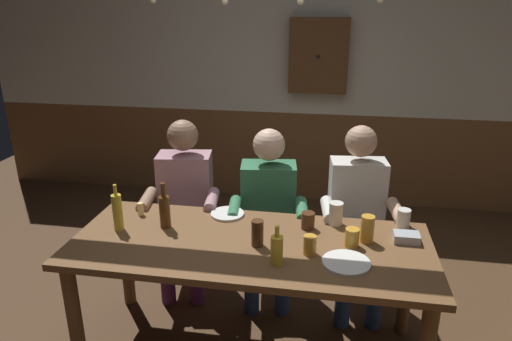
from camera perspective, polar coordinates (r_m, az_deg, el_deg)
The scene contains 21 objects.
back_wall_upper at distance 4.70m, azimuth 4.80°, elevation 15.52°, with size 6.51×0.12×1.40m, color beige.
back_wall_wainscot at distance 4.93m, azimuth 4.42°, elevation 1.93°, with size 6.51×0.12×0.93m, color brown.
dining_table at distance 2.65m, azimuth -0.74°, elevation -10.68°, with size 2.00×0.82×0.74m.
person_0 at distance 3.33m, azimuth -8.77°, elevation -3.42°, with size 0.55×0.57×1.24m.
person_1 at distance 3.20m, azimuth 1.51°, elevation -4.49°, with size 0.55×0.56×1.20m.
person_2 at distance 3.16m, azimuth 12.37°, elevation -5.04°, with size 0.53×0.55×1.25m.
table_candle at distance 2.99m, azimuth -14.00°, elevation -4.59°, with size 0.04×0.04×0.08m, color #F9E08C.
condiment_caddy at distance 2.73m, azimuth 17.99°, elevation -7.83°, with size 0.14×0.10×0.05m, color #B2B7BC.
plate_0 at distance 2.45m, azimuth 11.02°, elevation -11.05°, with size 0.25×0.25×0.01m, color white.
plate_1 at distance 2.92m, azimuth -3.53°, elevation -5.34°, with size 0.21×0.21×0.01m, color white.
bottle_0 at distance 2.78m, azimuth -11.15°, elevation -4.81°, with size 0.06×0.06×0.28m.
bottle_1 at distance 2.37m, azimuth 2.57°, elevation -9.68°, with size 0.06×0.06×0.21m.
bottle_2 at distance 2.81m, azimuth -16.65°, elevation -4.87°, with size 0.06×0.06×0.28m.
pint_glass_0 at distance 2.89m, azimuth 17.66°, elevation -5.58°, with size 0.08×0.08×0.11m, color white.
pint_glass_1 at distance 2.81m, azimuth 9.78°, elevation -5.23°, with size 0.08×0.08×0.14m, color white.
pint_glass_2 at distance 2.49m, azimuth 6.62°, elevation -9.06°, with size 0.07×0.07×0.10m, color gold.
pint_glass_3 at distance 2.60m, azimuth 11.71°, elevation -8.06°, with size 0.08×0.08×0.10m, color gold.
pint_glass_4 at distance 2.54m, azimuth 0.18°, elevation -7.70°, with size 0.07×0.07×0.15m, color #4C2D19.
pint_glass_5 at distance 2.75m, azimuth 6.40°, elevation -6.13°, with size 0.08×0.08×0.10m, color #4C2D19.
pint_glass_6 at distance 2.65m, azimuth 13.51°, elevation -6.99°, with size 0.07×0.07×0.15m, color gold.
wall_dart_cabinet at distance 4.57m, azimuth 7.71°, elevation 13.76°, with size 0.56×0.15×0.70m.
Camera 1 is at (0.42, -2.21, 1.99)m, focal length 32.57 mm.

